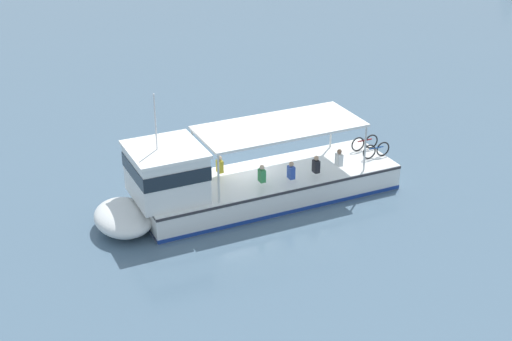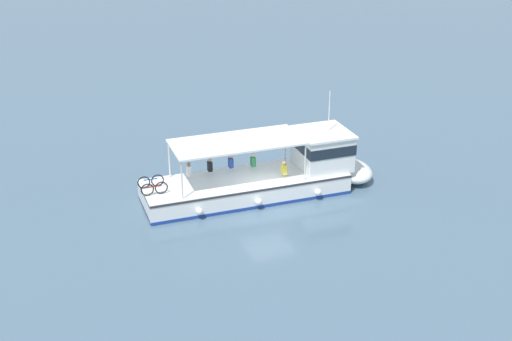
# 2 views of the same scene
# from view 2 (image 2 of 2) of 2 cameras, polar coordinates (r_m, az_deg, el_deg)

# --- Properties ---
(ground_plane) EXTENTS (400.00, 400.00, 0.00)m
(ground_plane) POSITION_cam_2_polar(r_m,az_deg,el_deg) (35.00, 1.02, -2.91)
(ground_plane) COLOR slate
(ferry_main) EXTENTS (4.03, 12.96, 5.32)m
(ferry_main) POSITION_cam_2_polar(r_m,az_deg,el_deg) (35.96, 1.52, -0.34)
(ferry_main) COLOR white
(ferry_main) RESTS_ON ground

